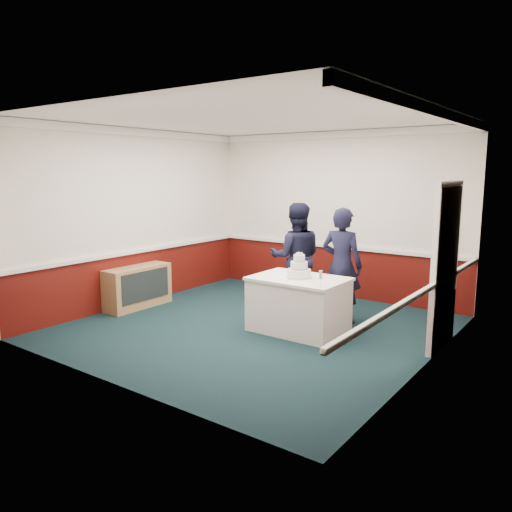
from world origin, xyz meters
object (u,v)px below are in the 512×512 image
Objects in this scene: sideboard at (138,287)px; cake_knife at (290,280)px; wedding_cake at (299,270)px; champagne_flute at (321,276)px; person_man at (296,257)px; cake_table at (299,304)px; person_woman at (342,265)px.

cake_knife reaches higher than sideboard.
wedding_cake is 0.57m from champagne_flute.
cake_table is at bearing 90.89° from person_man.
cake_table is at bearing 9.76° from sideboard.
person_woman is at bearing 69.25° from cake_table.
wedding_cake is at bearing 90.89° from person_man.
wedding_cake reaches higher than sideboard.
wedding_cake is (-0.00, 0.00, 0.50)m from cake_table.
champagne_flute is 0.11× the size of person_man.
cake_table is at bearing -90.00° from wedding_cake.
sideboard is 3.30× the size of wedding_cake.
sideboard is at bearing 19.25° from person_woman.
wedding_cake is 1.78× the size of champagne_flute.
cake_table is at bearing 150.75° from champagne_flute.
cake_knife is (2.85, 0.30, 0.44)m from sideboard.
person_man reaches higher than person_woman.
champagne_flute is 1.07m from person_woman.
cake_knife is 0.12× the size of person_man.
champagne_flute is (0.53, -0.08, 0.14)m from cake_knife.
champagne_flute reaches higher than cake_table.
person_man is at bearing 132.91° from champagne_flute.
person_woman is (0.91, -0.16, -0.01)m from person_man.
wedding_cake is 0.20× the size of person_man.
champagne_flute is at bearing 3.65° from sideboard.
wedding_cake is at bearing 90.00° from cake_table.
cake_knife is at bearing 5.92° from sideboard.
wedding_cake is at bearing 9.76° from sideboard.
person_woman is at bearing 101.44° from champagne_flute.
person_man reaches higher than wedding_cake.
cake_table is (2.88, 0.50, 0.05)m from sideboard.
cake_knife is 1.02m from person_woman.
cake_knife is at bearing 171.42° from champagne_flute.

